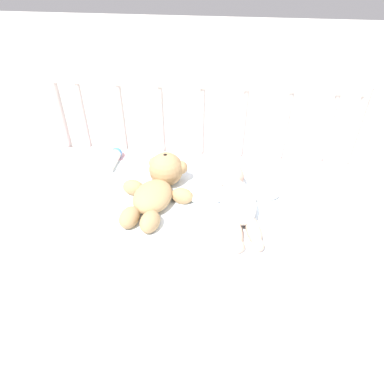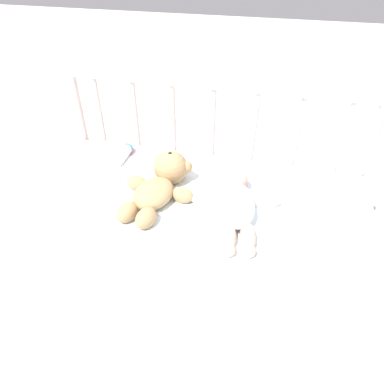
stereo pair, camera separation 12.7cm
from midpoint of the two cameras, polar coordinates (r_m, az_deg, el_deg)
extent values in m
plane|color=silver|center=(1.66, -2.23, -14.54)|extent=(12.00, 12.00, 0.00)
cube|color=#EDB7C6|center=(1.48, -2.45, -8.96)|extent=(1.34, 0.70, 0.47)
cylinder|color=beige|center=(1.84, -21.40, 5.67)|extent=(0.04, 0.04, 0.82)
cylinder|color=beige|center=(1.70, 21.74, 2.91)|extent=(0.04, 0.04, 0.82)
cube|color=beige|center=(1.47, -0.76, 17.58)|extent=(1.31, 0.03, 0.04)
cylinder|color=beige|center=(1.69, -19.73, 11.77)|extent=(0.02, 0.02, 0.31)
cylinder|color=beige|center=(1.62, -13.81, 11.81)|extent=(0.02, 0.02, 0.31)
cylinder|color=beige|center=(1.57, -7.42, 11.71)|extent=(0.02, 0.02, 0.31)
cylinder|color=beige|center=(1.54, -0.70, 11.46)|extent=(0.02, 0.02, 0.31)
cylinder|color=beige|center=(1.53, 6.19, 11.03)|extent=(0.02, 0.02, 0.31)
cylinder|color=beige|center=(1.54, 13.06, 10.45)|extent=(0.02, 0.02, 0.31)
cylinder|color=beige|center=(1.57, 19.72, 9.75)|extent=(0.02, 0.02, 0.31)
cube|color=white|center=(1.29, -1.64, -2.77)|extent=(0.85, 0.56, 0.01)
ellipsoid|color=tan|center=(1.30, -9.35, -0.84)|extent=(0.17, 0.21, 0.08)
sphere|color=tan|center=(1.39, -6.98, 3.70)|extent=(0.14, 0.14, 0.14)
sphere|color=beige|center=(1.37, -7.10, 5.01)|extent=(0.06, 0.06, 0.06)
sphere|color=black|center=(1.35, -7.18, 5.87)|extent=(0.02, 0.02, 0.02)
sphere|color=tan|center=(1.42, -8.68, 4.68)|extent=(0.06, 0.06, 0.06)
sphere|color=tan|center=(1.39, -4.50, 4.00)|extent=(0.06, 0.06, 0.06)
ellipsoid|color=tan|center=(1.37, -12.39, 0.65)|extent=(0.10, 0.08, 0.06)
ellipsoid|color=tan|center=(1.30, -4.50, -0.88)|extent=(0.10, 0.08, 0.06)
ellipsoid|color=tan|center=(1.23, -13.31, -4.27)|extent=(0.08, 0.11, 0.07)
ellipsoid|color=tan|center=(1.20, -10.06, -5.03)|extent=(0.08, 0.11, 0.07)
ellipsoid|color=white|center=(1.25, 4.82, -1.68)|extent=(0.17, 0.26, 0.10)
sphere|color=beige|center=(1.37, 3.95, 2.49)|extent=(0.10, 0.10, 0.10)
ellipsoid|color=white|center=(1.30, -0.15, -1.12)|extent=(0.14, 0.07, 0.05)
ellipsoid|color=white|center=(1.33, 8.89, -0.72)|extent=(0.14, 0.07, 0.05)
sphere|color=beige|center=(1.31, -1.93, -1.01)|extent=(0.04, 0.04, 0.04)
sphere|color=beige|center=(1.34, 10.51, -0.47)|extent=(0.04, 0.04, 0.04)
ellipsoid|color=beige|center=(1.17, 4.05, -6.72)|extent=(0.08, 0.14, 0.05)
ellipsoid|color=beige|center=(1.17, 7.19, -6.53)|extent=(0.08, 0.14, 0.05)
sphere|color=beige|center=(1.12, 4.48, -9.20)|extent=(0.04, 0.04, 0.04)
sphere|color=beige|center=(1.13, 7.75, -8.98)|extent=(0.04, 0.04, 0.04)
cylinder|color=#F4E5CC|center=(1.57, -15.47, 4.92)|extent=(0.05, 0.13, 0.05)
cylinder|color=#4C99D8|center=(1.62, -14.70, 6.22)|extent=(0.05, 0.02, 0.05)
sphere|color=#EAC67F|center=(1.64, -14.52, 6.52)|extent=(0.03, 0.03, 0.03)
camera|label=1|loc=(0.06, -92.86, -2.23)|focal=32.00mm
camera|label=2|loc=(0.06, 87.14, 2.23)|focal=32.00mm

